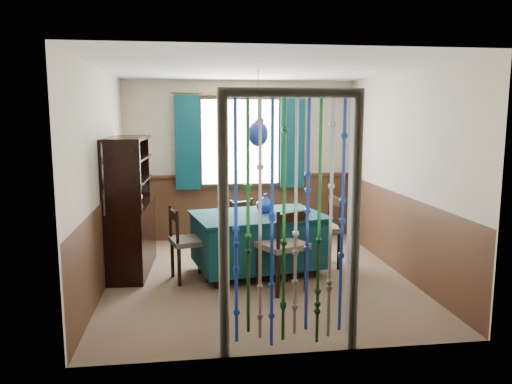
{
  "coord_description": "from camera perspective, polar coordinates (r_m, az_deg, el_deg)",
  "views": [
    {
      "loc": [
        -0.8,
        -5.83,
        1.97
      ],
      "look_at": [
        0.02,
        0.24,
        1.02
      ],
      "focal_mm": 35.0,
      "sensor_mm": 36.0,
      "label": 1
    }
  ],
  "objects": [
    {
      "name": "window",
      "position": [
        7.84,
        -1.81,
        5.73
      ],
      "size": [
        1.32,
        0.12,
        1.42
      ],
      "primitive_type": "cube",
      "color": "black",
      "rests_on": "wall_back"
    },
    {
      "name": "bowl_shelf",
      "position": [
        6.18,
        -14.06,
        1.3
      ],
      "size": [
        0.26,
        0.26,
        0.06
      ],
      "primitive_type": "imported",
      "rotation": [
        0.0,
        0.0,
        0.15
      ],
      "color": "beige",
      "rests_on": "sideboard"
    },
    {
      "name": "floor",
      "position": [
        6.21,
        0.14,
        -9.69
      ],
      "size": [
        4.0,
        4.0,
        0.0
      ],
      "primitive_type": "plane",
      "color": "brown",
      "rests_on": "ground"
    },
    {
      "name": "wall_front",
      "position": [
        3.98,
        4.08,
        -1.64
      ],
      "size": [
        3.6,
        0.0,
        3.6
      ],
      "primitive_type": "plane",
      "rotation": [
        -1.57,
        0.0,
        0.0
      ],
      "color": "#BDB39A",
      "rests_on": "ground"
    },
    {
      "name": "dining_table",
      "position": [
        6.26,
        0.23,
        -5.38
      ],
      "size": [
        1.75,
        1.37,
        0.75
      ],
      "rotation": [
        0.0,
        0.0,
        0.2
      ],
      "color": "#0D3742",
      "rests_on": "floor"
    },
    {
      "name": "chair_far",
      "position": [
        6.87,
        -1.12,
        -4.13
      ],
      "size": [
        0.52,
        0.51,
        0.81
      ],
      "rotation": [
        0.0,
        0.0,
        3.55
      ],
      "color": "black",
      "rests_on": "floor"
    },
    {
      "name": "wainscot_back",
      "position": [
        8.0,
        -1.8,
        -1.79
      ],
      "size": [
        3.6,
        0.0,
        3.6
      ],
      "primitive_type": "plane",
      "rotation": [
        1.57,
        0.0,
        0.0
      ],
      "color": "#442919",
      "rests_on": "ground"
    },
    {
      "name": "sideboard",
      "position": [
        6.5,
        -14.18,
        -3.7
      ],
      "size": [
        0.52,
        1.32,
        1.7
      ],
      "rotation": [
        0.0,
        0.0,
        -0.05
      ],
      "color": "black",
      "rests_on": "floor"
    },
    {
      "name": "wainscot_front",
      "position": [
        4.2,
        3.92,
        -11.72
      ],
      "size": [
        3.6,
        0.0,
        3.6
      ],
      "primitive_type": "plane",
      "rotation": [
        -1.57,
        0.0,
        0.0
      ],
      "color": "#442919",
      "rests_on": "ground"
    },
    {
      "name": "doorway",
      "position": [
        4.08,
        3.88,
        -4.25
      ],
      "size": [
        1.16,
        0.12,
        2.18
      ],
      "primitive_type": null,
      "color": "silver",
      "rests_on": "ground"
    },
    {
      "name": "vase_sideboard",
      "position": [
        6.64,
        -13.57,
        -0.3
      ],
      "size": [
        0.23,
        0.23,
        0.19
      ],
      "primitive_type": "imported",
      "rotation": [
        0.0,
        0.0,
        -0.29
      ],
      "color": "beige",
      "rests_on": "sideboard"
    },
    {
      "name": "ceiling",
      "position": [
        5.91,
        0.15,
        13.95
      ],
      "size": [
        4.0,
        4.0,
        0.0
      ],
      "primitive_type": "plane",
      "rotation": [
        3.14,
        0.0,
        0.0
      ],
      "color": "silver",
      "rests_on": "ground"
    },
    {
      "name": "wainscot_right",
      "position": [
        6.55,
        15.86,
        -4.5
      ],
      "size": [
        0.0,
        4.0,
        4.0
      ],
      "primitive_type": "plane",
      "rotation": [
        1.57,
        0.0,
        -1.57
      ],
      "color": "#442919",
      "rests_on": "ground"
    },
    {
      "name": "wall_left",
      "position": [
        5.96,
        -17.26,
        1.47
      ],
      "size": [
        0.0,
        4.0,
        4.0
      ],
      "primitive_type": "plane",
      "rotation": [
        1.57,
        0.0,
        1.57
      ],
      "color": "#BDB39A",
      "rests_on": "ground"
    },
    {
      "name": "pendant_lamp",
      "position": [
        6.07,
        0.24,
        6.69
      ],
      "size": [
        0.25,
        0.25,
        0.91
      ],
      "color": "olive",
      "rests_on": "ceiling"
    },
    {
      "name": "vase_table",
      "position": [
        6.28,
        1.05,
        -1.35
      ],
      "size": [
        0.23,
        0.23,
        0.22
      ],
      "primitive_type": "imported",
      "rotation": [
        0.0,
        0.0,
        -0.09
      ],
      "color": "navy",
      "rests_on": "dining_table"
    },
    {
      "name": "chair_right",
      "position": [
        6.58,
        7.63,
        -4.16
      ],
      "size": [
        0.49,
        0.51,
        0.95
      ],
      "rotation": [
        0.0,
        0.0,
        1.66
      ],
      "color": "black",
      "rests_on": "floor"
    },
    {
      "name": "wainscot_left",
      "position": [
        6.1,
        -16.8,
        -5.53
      ],
      "size": [
        0.0,
        4.0,
        4.0
      ],
      "primitive_type": "plane",
      "rotation": [
        1.57,
        0.0,
        1.57
      ],
      "color": "#442919",
      "rests_on": "ground"
    },
    {
      "name": "chair_left",
      "position": [
        6.03,
        -7.91,
        -5.64
      ],
      "size": [
        0.52,
        0.53,
        0.89
      ],
      "rotation": [
        0.0,
        0.0,
        -1.32
      ],
      "color": "black",
      "rests_on": "floor"
    },
    {
      "name": "chair_near",
      "position": [
        5.63,
        3.19,
        -6.24
      ],
      "size": [
        0.63,
        0.62,
        0.96
      ],
      "rotation": [
        0.0,
        0.0,
        0.45
      ],
      "color": "black",
      "rests_on": "floor"
    },
    {
      "name": "wall_back",
      "position": [
        7.91,
        -1.83,
        3.58
      ],
      "size": [
        3.6,
        0.0,
        3.6
      ],
      "primitive_type": "plane",
      "rotation": [
        1.57,
        0.0,
        0.0
      ],
      "color": "#BDB39A",
      "rests_on": "ground"
    },
    {
      "name": "wall_right",
      "position": [
        6.43,
        16.26,
        2.02
      ],
      "size": [
        0.0,
        4.0,
        4.0
      ],
      "primitive_type": "plane",
      "rotation": [
        1.57,
        0.0,
        -1.57
      ],
      "color": "#BDB39A",
      "rests_on": "ground"
    }
  ]
}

